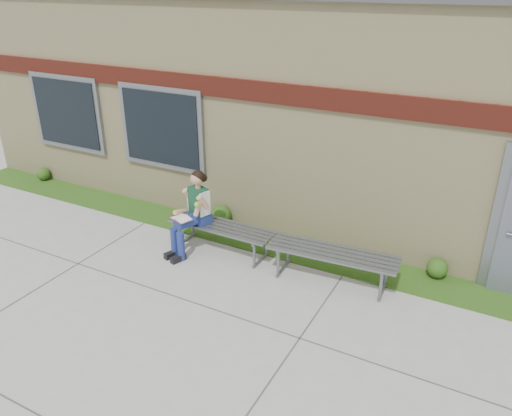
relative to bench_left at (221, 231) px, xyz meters
The scene contains 9 objects.
ground 2.33m from the bench_left, 60.68° to the right, with size 80.00×80.00×0.00m, color #9E9E99.
grass_strip 1.33m from the bench_left, 28.11° to the left, with size 16.00×0.80×0.02m, color #244412.
school_building 4.49m from the bench_left, 74.28° to the left, with size 16.20×6.22×4.20m.
bench_left is the anchor object (origin of this frame).
bench_right 2.00m from the bench_left, ahead, with size 2.04×0.70×0.52m.
girl 0.61m from the bench_left, 153.70° to the right, with size 0.59×0.91×1.44m.
shrub_west 5.45m from the bench_left, behind, with size 0.30×0.30×0.30m, color #244412.
shrub_mid 1.02m from the bench_left, 122.18° to the left, with size 0.38×0.38×0.38m, color #244412.
shrub_east 3.55m from the bench_left, 13.88° to the left, with size 0.32×0.32×0.32m, color #244412.
Camera 1 is at (2.95, -4.38, 4.32)m, focal length 35.00 mm.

